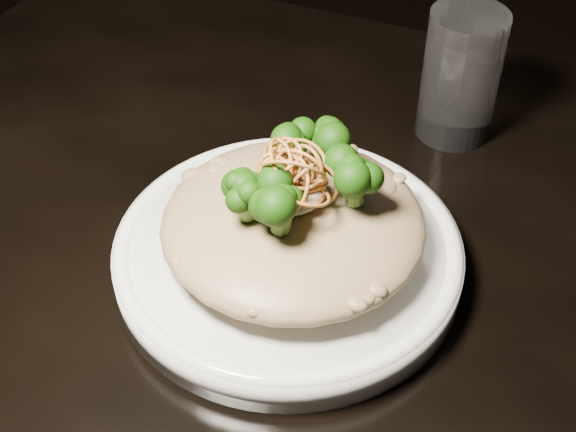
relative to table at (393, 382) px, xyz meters
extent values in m
cube|color=black|center=(0.00, 0.00, 0.06)|extent=(1.10, 0.80, 0.04)
cylinder|color=black|center=(-0.48, 0.33, -0.31)|extent=(0.05, 0.05, 0.71)
cylinder|color=white|center=(-0.10, 0.01, 0.10)|extent=(0.26, 0.26, 0.03)
ellipsoid|color=brown|center=(-0.09, 0.01, 0.13)|extent=(0.19, 0.19, 0.04)
ellipsoid|color=white|center=(-0.10, 0.01, 0.16)|extent=(0.06, 0.06, 0.02)
cylinder|color=white|center=(-0.02, 0.23, 0.14)|extent=(0.09, 0.09, 0.12)
camera|label=1|loc=(0.07, -0.38, 0.53)|focal=50.00mm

